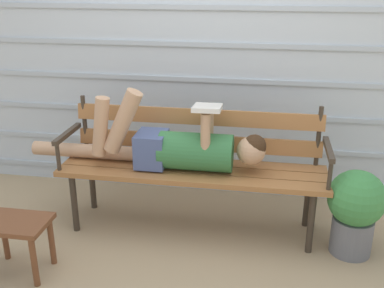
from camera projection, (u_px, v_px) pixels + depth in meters
The scene contains 6 objects.
ground_plane at pixel (188, 240), 3.11m from camera, with size 12.00×12.00×0.00m, color tan.
house_siding at pixel (206, 44), 3.43m from camera, with size 4.41×0.08×2.40m.
park_bench at pixel (194, 159), 3.15m from camera, with size 1.81×0.45×0.88m.
reclining_person at pixel (176, 146), 3.06m from camera, with size 1.66×0.26×0.56m.
footstool at pixel (16, 232), 2.69m from camera, with size 0.39×0.28×0.35m.
potted_plant at pixel (355, 208), 2.87m from camera, with size 0.36×0.36×0.57m.
Camera 1 is at (0.47, -2.63, 1.72)m, focal length 42.75 mm.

